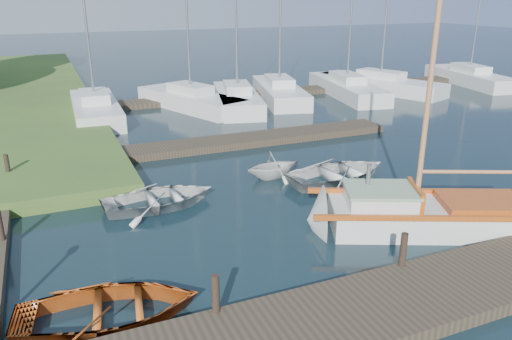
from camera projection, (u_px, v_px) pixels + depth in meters
name	position (u px, v px, depth m)	size (l,w,h in m)	color
ground	(256.00, 207.00, 15.33)	(160.00, 160.00, 0.00)	black
near_dock	(373.00, 310.00, 10.08)	(18.00, 2.20, 0.30)	#31291F
far_dock	(239.00, 141.00, 21.65)	(14.00, 1.60, 0.30)	#31291F
pontoon	(300.00, 91.00, 32.86)	(30.00, 1.60, 0.30)	#31291F
mooring_post_1	(215.00, 294.00, 9.65)	(0.16, 0.16, 0.80)	black
mooring_post_2	(403.00, 249.00, 11.32)	(0.16, 0.16, 0.80)	black
mooring_post_4	(0.00, 225.00, 12.49)	(0.16, 0.16, 0.80)	black
mooring_post_5	(7.00, 166.00, 16.82)	(0.16, 0.16, 0.80)	black
sailboat	(428.00, 217.00, 13.80)	(7.32, 4.73, 9.83)	silver
dinghy	(108.00, 305.00, 9.86)	(2.57, 3.60, 0.75)	#90350C
tender_a	(159.00, 195.00, 15.26)	(2.45, 3.43, 0.71)	silver
tender_b	(274.00, 163.00, 17.62)	(1.74, 2.02, 1.06)	silver
tender_c	(339.00, 170.00, 17.32)	(2.72, 3.81, 0.79)	silver
marina_boat_0	(95.00, 107.00, 26.14)	(2.46, 7.77, 11.33)	silver
marina_boat_1	(191.00, 99.00, 28.28)	(4.75, 7.90, 10.77)	silver
marina_boat_2	(237.00, 97.00, 28.60)	(4.03, 7.81, 12.52)	silver
marina_boat_3	(279.00, 90.00, 30.78)	(4.13, 8.40, 12.87)	silver
marina_boat_4	(347.00, 87.00, 32.01)	(3.78, 8.97, 10.72)	silver
marina_boat_5	(380.00, 83.00, 33.29)	(5.24, 8.88, 10.27)	silver
marina_boat_7	(469.00, 76.00, 36.02)	(3.77, 8.73, 11.90)	silver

